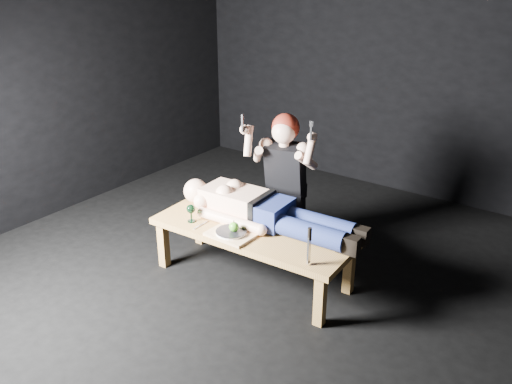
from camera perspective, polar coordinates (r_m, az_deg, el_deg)
ground at (r=4.36m, az=0.63°, el=-9.75°), size 5.00×5.00×0.00m
back_wall at (r=5.94m, az=15.28°, el=14.03°), size 5.00×0.00×5.00m
table at (r=4.32m, az=-0.39°, el=-6.62°), size 1.66×0.69×0.45m
lying_man at (r=4.24m, az=1.29°, el=-1.73°), size 1.71×0.59×0.27m
kneeling_woman at (r=4.64m, az=3.42°, el=1.35°), size 0.86×0.92×1.29m
serving_tray at (r=4.11m, az=-2.66°, el=-4.54°), size 0.36×0.26×0.02m
plate at (r=4.10m, az=-2.67°, el=-4.29°), size 0.24×0.24×0.02m
apple at (r=4.08m, az=-2.37°, el=-3.73°), size 0.08×0.08×0.08m
goblet at (r=4.33m, az=-6.94°, el=-2.26°), size 0.08×0.08×0.15m
fork_flat at (r=4.29m, az=-5.89°, el=-3.52°), size 0.02×0.17×0.01m
knife_flat at (r=4.03m, az=-1.43°, el=-5.29°), size 0.05×0.17×0.01m
spoon_flat at (r=4.14m, az=-0.95°, el=-4.44°), size 0.16×0.10×0.01m
carving_knife at (r=3.69m, az=5.69°, el=-5.80°), size 0.04×0.04×0.29m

